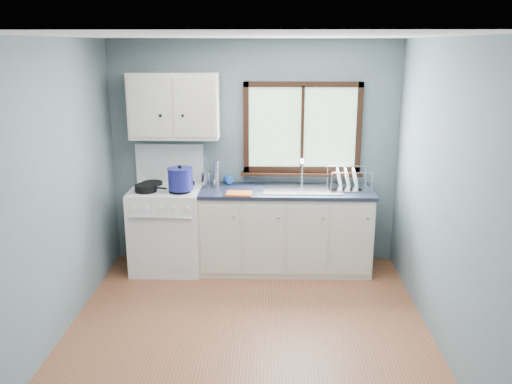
{
  "coord_description": "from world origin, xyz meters",
  "views": [
    {
      "loc": [
        0.2,
        -4.18,
        2.44
      ],
      "look_at": [
        0.05,
        0.9,
        1.05
      ],
      "focal_mm": 38.0,
      "sensor_mm": 36.0,
      "label": 1
    }
  ],
  "objects_px": {
    "utensil_crock": "(206,178)",
    "base_cabinets": "(285,234)",
    "stockpot": "(180,179)",
    "gas_range": "(167,226)",
    "thermos": "(216,174)",
    "skillet": "(146,187)",
    "sink": "(302,195)",
    "dish_rack": "(348,183)"
  },
  "relations": [
    {
      "from": "gas_range",
      "to": "sink",
      "type": "relative_size",
      "value": 1.62
    },
    {
      "from": "base_cabinets",
      "to": "dish_rack",
      "type": "height_order",
      "value": "dish_rack"
    },
    {
      "from": "thermos",
      "to": "dish_rack",
      "type": "relative_size",
      "value": 0.63
    },
    {
      "from": "gas_range",
      "to": "base_cabinets",
      "type": "bearing_deg",
      "value": 0.82
    },
    {
      "from": "utensil_crock",
      "to": "thermos",
      "type": "relative_size",
      "value": 1.19
    },
    {
      "from": "gas_range",
      "to": "skillet",
      "type": "bearing_deg",
      "value": -137.8
    },
    {
      "from": "sink",
      "to": "thermos",
      "type": "distance_m",
      "value": 0.97
    },
    {
      "from": "base_cabinets",
      "to": "thermos",
      "type": "relative_size",
      "value": 6.32
    },
    {
      "from": "base_cabinets",
      "to": "stockpot",
      "type": "distance_m",
      "value": 1.31
    },
    {
      "from": "base_cabinets",
      "to": "thermos",
      "type": "distance_m",
      "value": 1.01
    },
    {
      "from": "skillet",
      "to": "stockpot",
      "type": "xyz_separation_m",
      "value": [
        0.37,
        -0.01,
        0.09
      ]
    },
    {
      "from": "utensil_crock",
      "to": "skillet",
      "type": "bearing_deg",
      "value": -147.82
    },
    {
      "from": "skillet",
      "to": "sink",
      "type": "bearing_deg",
      "value": 22.35
    },
    {
      "from": "stockpot",
      "to": "dish_rack",
      "type": "relative_size",
      "value": 0.75
    },
    {
      "from": "sink",
      "to": "thermos",
      "type": "bearing_deg",
      "value": 174.91
    },
    {
      "from": "thermos",
      "to": "dish_rack",
      "type": "height_order",
      "value": "thermos"
    },
    {
      "from": "stockpot",
      "to": "sink",
      "type": "bearing_deg",
      "value": 8.15
    },
    {
      "from": "stockpot",
      "to": "utensil_crock",
      "type": "xyz_separation_m",
      "value": [
        0.22,
        0.38,
        -0.09
      ]
    },
    {
      "from": "base_cabinets",
      "to": "skillet",
      "type": "xyz_separation_m",
      "value": [
        -1.48,
        -0.18,
        0.57
      ]
    },
    {
      "from": "sink",
      "to": "utensil_crock",
      "type": "xyz_separation_m",
      "value": [
        -1.07,
        0.2,
        0.13
      ]
    },
    {
      "from": "thermos",
      "to": "gas_range",
      "type": "bearing_deg",
      "value": -169.27
    },
    {
      "from": "gas_range",
      "to": "thermos",
      "type": "height_order",
      "value": "gas_range"
    },
    {
      "from": "sink",
      "to": "skillet",
      "type": "relative_size",
      "value": 2.21
    },
    {
      "from": "skillet",
      "to": "dish_rack",
      "type": "bearing_deg",
      "value": 22.3
    },
    {
      "from": "skillet",
      "to": "dish_rack",
      "type": "distance_m",
      "value": 2.17
    },
    {
      "from": "utensil_crock",
      "to": "dish_rack",
      "type": "relative_size",
      "value": 0.75
    },
    {
      "from": "sink",
      "to": "skillet",
      "type": "bearing_deg",
      "value": -173.92
    },
    {
      "from": "skillet",
      "to": "utensil_crock",
      "type": "xyz_separation_m",
      "value": [
        0.59,
        0.37,
        0.01
      ]
    },
    {
      "from": "base_cabinets",
      "to": "stockpot",
      "type": "xyz_separation_m",
      "value": [
        -1.11,
        -0.19,
        0.67
      ]
    },
    {
      "from": "thermos",
      "to": "skillet",
      "type": "bearing_deg",
      "value": -159.96
    },
    {
      "from": "sink",
      "to": "dish_rack",
      "type": "relative_size",
      "value": 1.81
    },
    {
      "from": "base_cabinets",
      "to": "utensil_crock",
      "type": "height_order",
      "value": "utensil_crock"
    },
    {
      "from": "base_cabinets",
      "to": "sink",
      "type": "distance_m",
      "value": 0.48
    },
    {
      "from": "stockpot",
      "to": "base_cabinets",
      "type": "bearing_deg",
      "value": 9.47
    },
    {
      "from": "gas_range",
      "to": "thermos",
      "type": "xyz_separation_m",
      "value": [
        0.54,
        0.1,
        0.57
      ]
    },
    {
      "from": "base_cabinets",
      "to": "skillet",
      "type": "height_order",
      "value": "skillet"
    },
    {
      "from": "sink",
      "to": "dish_rack",
      "type": "distance_m",
      "value": 0.51
    },
    {
      "from": "base_cabinets",
      "to": "thermos",
      "type": "bearing_deg",
      "value": 173.75
    },
    {
      "from": "gas_range",
      "to": "stockpot",
      "type": "xyz_separation_m",
      "value": [
        0.19,
        -0.17,
        0.58
      ]
    },
    {
      "from": "gas_range",
      "to": "utensil_crock",
      "type": "bearing_deg",
      "value": 27.15
    },
    {
      "from": "utensil_crock",
      "to": "base_cabinets",
      "type": "bearing_deg",
      "value": -12.35
    },
    {
      "from": "base_cabinets",
      "to": "dish_rack",
      "type": "bearing_deg",
      "value": 4.29
    }
  ]
}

